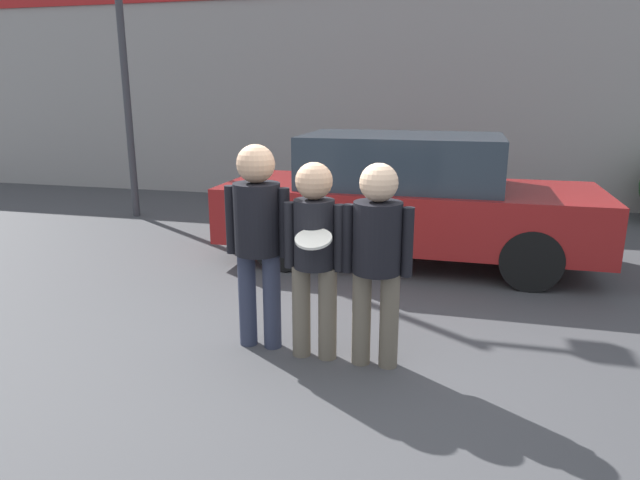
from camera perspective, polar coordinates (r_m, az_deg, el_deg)
The scene contains 6 objects.
ground_plane at distance 4.66m, azimuth -0.47°, elevation -12.47°, with size 56.00×56.00×0.00m, color #3F3F42.
storefront_building at distance 11.12m, azimuth 9.19°, elevation 14.42°, with size 24.00×0.22×4.09m.
person_left at distance 4.68m, azimuth -6.27°, elevation 1.16°, with size 0.55×0.38×1.72m.
person_middle_with_frisbee at distance 4.47m, azimuth -0.59°, elevation -0.68°, with size 0.49×0.54×1.60m.
person_right at distance 4.35m, azimuth 5.73°, elevation -0.90°, with size 0.54×0.37×1.62m.
parked_car_near at distance 7.25m, azimuth 8.58°, elevation 4.06°, with size 4.61×1.79×1.60m.
Camera 1 is at (1.06, -4.00, 2.14)m, focal length 32.00 mm.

